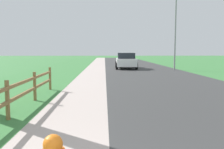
# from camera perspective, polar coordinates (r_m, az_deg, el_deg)

# --- Properties ---
(ground_plane) EXTENTS (120.00, 120.00, 0.00)m
(ground_plane) POSITION_cam_1_polar(r_m,az_deg,el_deg) (25.74, -1.61, 1.69)
(ground_plane) COLOR #3C7D3E
(road_asphalt) EXTENTS (7.00, 66.00, 0.01)m
(road_asphalt) POSITION_cam_1_polar(r_m,az_deg,el_deg) (27.96, 5.57, 2.00)
(road_asphalt) COLOR #393939
(road_asphalt) RESTS_ON ground
(curb_concrete) EXTENTS (6.00, 66.00, 0.01)m
(curb_concrete) POSITION_cam_1_polar(r_m,az_deg,el_deg) (27.88, -7.81, 1.96)
(curb_concrete) COLOR #BFADA5
(curb_concrete) RESTS_ON ground
(grass_verge) EXTENTS (5.00, 66.00, 0.00)m
(grass_verge) POSITION_cam_1_polar(r_m,az_deg,el_deg) (28.08, -10.86, 1.94)
(grass_verge) COLOR #3C7D3E
(grass_verge) RESTS_ON ground
(rail_fence) EXTENTS (0.11, 9.83, 1.04)m
(rail_fence) POSITION_cam_1_polar(r_m,az_deg,el_deg) (6.76, -23.69, -4.95)
(rail_fence) COLOR olive
(rail_fence) RESTS_ON ground
(parked_suv_white) EXTENTS (2.21, 4.54, 1.59)m
(parked_suv_white) POSITION_cam_1_polar(r_m,az_deg,el_deg) (24.29, 3.33, 3.33)
(parked_suv_white) COLOR white
(parked_suv_white) RESTS_ON ground
(street_lamp) EXTENTS (1.17, 0.20, 7.08)m
(street_lamp) POSITION_cam_1_polar(r_m,az_deg,el_deg) (23.21, 15.14, 11.34)
(street_lamp) COLOR gray
(street_lamp) RESTS_ON ground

